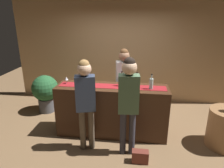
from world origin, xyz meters
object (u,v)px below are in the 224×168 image
(wine_glass_far_end, at_px, (66,79))
(customer_browsing, at_px, (85,96))
(wine_bottle_clear, at_px, (151,84))
(bartender, at_px, (124,78))
(wine_glass_mid_counter, at_px, (93,80))
(wine_glass_near_customer, at_px, (80,81))
(wine_bottle_amber, at_px, (122,81))
(potted_plant_tall, at_px, (45,91))
(handbag, at_px, (140,157))
(customer_sipping, at_px, (128,97))
(wine_bottle_green, at_px, (137,82))

(wine_glass_far_end, height_order, customer_browsing, customer_browsing)
(wine_bottle_clear, bearing_deg, bartender, 131.59)
(wine_glass_mid_counter, bearing_deg, wine_glass_near_customer, -160.74)
(wine_bottle_amber, height_order, potted_plant_tall, wine_bottle_amber)
(wine_bottle_clear, xyz_separation_m, wine_glass_mid_counter, (-1.14, 0.10, -0.01))
(wine_glass_near_customer, distance_m, wine_glass_far_end, 0.33)
(wine_glass_far_end, relative_size, handbag, 0.51)
(wine_glass_far_end, bearing_deg, wine_bottle_clear, -3.44)
(wine_glass_near_customer, relative_size, customer_sipping, 0.08)
(wine_bottle_amber, relative_size, customer_browsing, 0.18)
(wine_bottle_green, xyz_separation_m, potted_plant_tall, (-2.28, 0.77, -0.61))
(wine_bottle_amber, distance_m, customer_sipping, 0.71)
(wine_glass_near_customer, xyz_separation_m, handbag, (1.22, -0.81, -1.04))
(wine_bottle_amber, height_order, wine_glass_mid_counter, wine_bottle_amber)
(wine_bottle_amber, bearing_deg, wine_bottle_green, -6.56)
(wine_glass_mid_counter, bearing_deg, wine_bottle_amber, 1.01)
(handbag, bearing_deg, wine_bottle_clear, 78.74)
(wine_bottle_clear, relative_size, customer_sipping, 0.17)
(wine_bottle_amber, xyz_separation_m, wine_glass_far_end, (-1.13, -0.01, -0.01))
(customer_sipping, relative_size, potted_plant_tall, 1.86)
(wine_bottle_amber, height_order, bartender, bartender)
(customer_browsing, bearing_deg, wine_bottle_clear, 9.85)
(wine_bottle_green, relative_size, handbag, 1.08)
(customer_sipping, distance_m, potted_plant_tall, 2.65)
(wine_glass_near_customer, distance_m, bartender, 1.03)
(wine_glass_near_customer, bearing_deg, wine_bottle_clear, -0.68)
(wine_bottle_green, xyz_separation_m, wine_glass_mid_counter, (-0.87, 0.02, -0.01))
(wine_glass_mid_counter, distance_m, customer_browsing, 0.63)
(handbag, bearing_deg, wine_bottle_amber, 114.35)
(wine_bottle_clear, height_order, wine_bottle_amber, same)
(wine_glass_mid_counter, distance_m, customer_sipping, 1.01)
(wine_glass_near_customer, bearing_deg, wine_glass_mid_counter, 19.26)
(wine_bottle_green, distance_m, handbag, 1.36)
(customer_sipping, height_order, potted_plant_tall, customer_sipping)
(wine_glass_mid_counter, distance_m, bartender, 0.79)
(handbag, bearing_deg, customer_browsing, 164.80)
(wine_bottle_clear, xyz_separation_m, wine_glass_near_customer, (-1.38, 0.02, -0.01))
(wine_glass_near_customer, distance_m, potted_plant_tall, 1.56)
(wine_glass_near_customer, distance_m, customer_sipping, 1.15)
(wine_glass_far_end, height_order, customer_sipping, customer_sipping)
(wine_bottle_green, relative_size, bartender, 0.18)
(potted_plant_tall, bearing_deg, customer_sipping, -33.38)
(wine_glass_far_end, distance_m, potted_plant_tall, 1.29)
(bartender, bearing_deg, customer_sipping, 85.57)
(wine_bottle_amber, relative_size, wine_glass_near_customer, 2.10)
(wine_glass_mid_counter, xyz_separation_m, bartender, (0.57, 0.54, -0.10))
(wine_bottle_amber, relative_size, potted_plant_tall, 0.32)
(wine_bottle_green, relative_size, wine_bottle_amber, 1.00)
(wine_glass_near_customer, bearing_deg, wine_bottle_green, 3.08)
(wine_glass_far_end, relative_size, customer_browsing, 0.08)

